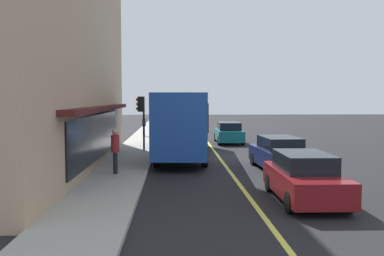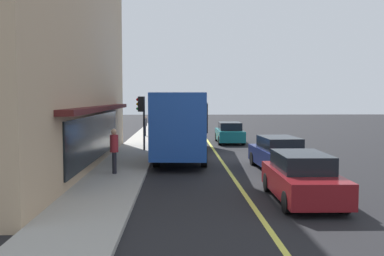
{
  "view_description": "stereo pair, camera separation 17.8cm",
  "coord_description": "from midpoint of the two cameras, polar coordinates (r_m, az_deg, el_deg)",
  "views": [
    {
      "loc": [
        -23.51,
        2.45,
        3.26
      ],
      "look_at": [
        0.07,
        1.48,
        1.6
      ],
      "focal_mm": 39.96,
      "sensor_mm": 36.0,
      "label": 1
    },
    {
      "loc": [
        -23.51,
        2.27,
        3.26
      ],
      "look_at": [
        0.07,
        1.48,
        1.6
      ],
      "focal_mm": 39.96,
      "sensor_mm": 36.0,
      "label": 2
    }
  ],
  "objects": [
    {
      "name": "ground",
      "position": [
        23.85,
        3.35,
        -3.84
      ],
      "size": [
        120.0,
        120.0,
        0.0
      ],
      "primitive_type": "plane",
      "color": "black"
    },
    {
      "name": "sidewalk",
      "position": [
        23.85,
        -8.23,
        -3.69
      ],
      "size": [
        80.0,
        2.4,
        0.15
      ],
      "primitive_type": "cube",
      "color": "#9E9B93",
      "rests_on": "ground"
    },
    {
      "name": "lane_centre_stripe",
      "position": [
        23.85,
        3.35,
        -3.83
      ],
      "size": [
        36.0,
        0.16,
        0.01
      ],
      "primitive_type": "cube",
      "color": "#D8D14C",
      "rests_on": "ground"
    },
    {
      "name": "bus",
      "position": [
        23.65,
        -1.31,
        0.93
      ],
      "size": [
        11.26,
        3.2,
        3.5
      ],
      "color": "#1E4CAD",
      "rests_on": "ground"
    },
    {
      "name": "traffic_light",
      "position": [
        25.47,
        -7.01,
        2.36
      ],
      "size": [
        0.3,
        0.52,
        3.2
      ],
      "color": "#2D2D33",
      "rests_on": "sidewalk"
    },
    {
      "name": "car_navy",
      "position": [
        19.76,
        11.26,
        -3.38
      ],
      "size": [
        4.39,
        2.03,
        1.52
      ],
      "color": "navy",
      "rests_on": "ground"
    },
    {
      "name": "car_teal",
      "position": [
        31.0,
        4.76,
        -0.65
      ],
      "size": [
        4.33,
        1.92,
        1.52
      ],
      "color": "#14666B",
      "rests_on": "ground"
    },
    {
      "name": "car_maroon",
      "position": [
        14.04,
        14.43,
        -6.44
      ],
      "size": [
        4.33,
        1.91,
        1.52
      ],
      "color": "maroon",
      "rests_on": "ground"
    },
    {
      "name": "pedestrian_mid_block",
      "position": [
        35.31,
        -6.59,
        0.56
      ],
      "size": [
        0.34,
        0.34,
        1.65
      ],
      "color": "black",
      "rests_on": "sidewalk"
    },
    {
      "name": "pedestrian_at_corner",
      "position": [
        33.96,
        -5.29,
        0.51
      ],
      "size": [
        0.34,
        0.34,
        1.72
      ],
      "color": "black",
      "rests_on": "sidewalk"
    },
    {
      "name": "pedestrian_waiting",
      "position": [
        17.81,
        -10.5,
        -2.45
      ],
      "size": [
        0.34,
        0.34,
        1.85
      ],
      "color": "black",
      "rests_on": "sidewalk"
    }
  ]
}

